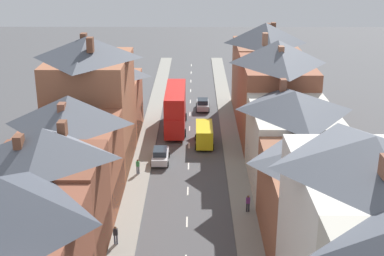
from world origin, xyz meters
TOP-DOWN VIEW (x-y plane):
  - pavement_left at (-5.10, 38.00)m, footprint 2.20×104.00m
  - pavement_right at (5.10, 38.00)m, footprint 2.20×104.00m
  - centre_line_dashes at (0.00, 36.00)m, footprint 0.14×97.80m
  - terrace_row_left at (-10.19, 17.92)m, footprint 8.00×64.22m
  - terrace_row_right at (10.19, 24.40)m, footprint 8.00×71.75m
  - double_decker_bus_lead at (-1.81, 48.03)m, footprint 2.74×10.80m
  - car_near_blue at (-3.10, 37.08)m, footprint 1.90×4.23m
  - car_parked_left_a at (1.80, 55.92)m, footprint 1.90×3.89m
  - delivery_van at (1.80, 42.31)m, footprint 2.20×5.20m
  - pedestrian_mid_right at (-5.66, 20.19)m, footprint 0.36×0.22m
  - pedestrian_far_left at (5.45, 25.64)m, footprint 0.36×0.22m
  - pedestrian_far_right at (-5.24, 33.71)m, footprint 0.36×0.22m

SIDE VIEW (x-z plane):
  - centre_line_dashes at x=0.00m, z-range 0.00..0.01m
  - pavement_left at x=-5.10m, z-range 0.00..0.14m
  - pavement_right at x=5.10m, z-range 0.00..0.14m
  - car_parked_left_a at x=1.80m, z-range 0.01..1.63m
  - car_near_blue at x=-3.10m, z-range 0.01..1.65m
  - pedestrian_mid_right at x=-5.66m, z-range 0.23..1.84m
  - pedestrian_far_left at x=5.45m, z-range 0.23..1.84m
  - pedestrian_far_right at x=-5.24m, z-range 0.23..1.84m
  - delivery_van at x=1.80m, z-range 0.13..2.54m
  - double_decker_bus_lead at x=-1.81m, z-range 0.17..5.47m
  - terrace_row_right at x=10.19m, z-range -1.31..13.18m
  - terrace_row_left at x=-10.19m, z-range -1.25..13.17m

